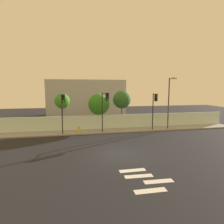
# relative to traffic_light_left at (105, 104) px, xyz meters

# --- Properties ---
(ground_plane) EXTENTS (80.00, 80.00, 0.00)m
(ground_plane) POSITION_rel_traffic_light_left_xyz_m (0.15, -6.77, -3.68)
(ground_plane) COLOR black
(sidewalk) EXTENTS (36.00, 2.40, 0.15)m
(sidewalk) POSITION_rel_traffic_light_left_xyz_m (0.15, 1.43, -3.61)
(sidewalk) COLOR gray
(sidewalk) RESTS_ON ground
(perimeter_wall) EXTENTS (36.00, 0.18, 1.80)m
(perimeter_wall) POSITION_rel_traffic_light_left_xyz_m (0.15, 2.72, -2.63)
(perimeter_wall) COLOR silver
(perimeter_wall) RESTS_ON sidewalk
(crosswalk_marking) EXTENTS (2.87, 3.00, 0.01)m
(crosswalk_marking) POSITION_rel_traffic_light_left_xyz_m (0.60, -11.29, -3.68)
(crosswalk_marking) COLOR silver
(crosswalk_marking) RESTS_ON ground
(traffic_light_left) EXTENTS (0.62, 1.72, 4.83)m
(traffic_light_left) POSITION_rel_traffic_light_left_xyz_m (0.00, 0.00, 0.00)
(traffic_light_left) COLOR black
(traffic_light_left) RESTS_ON sidewalk
(traffic_light_center) EXTENTS (0.50, 1.25, 4.68)m
(traffic_light_center) POSITION_rel_traffic_light_left_xyz_m (-4.82, 0.24, -0.12)
(traffic_light_center) COLOR black
(traffic_light_center) RESTS_ON sidewalk
(traffic_light_right) EXTENTS (0.54, 1.72, 4.70)m
(traffic_light_right) POSITION_rel_traffic_light_left_xyz_m (6.23, -0.01, -0.09)
(traffic_light_right) COLOR black
(traffic_light_right) RESTS_ON sidewalk
(street_lamp_curbside) EXTENTS (0.81, 2.11, 6.66)m
(street_lamp_curbside) POSITION_rel_traffic_light_left_xyz_m (8.60, 0.70, 0.43)
(street_lamp_curbside) COLOR #4C4C51
(street_lamp_curbside) RESTS_ON sidewalk
(fire_hydrant) EXTENTS (0.44, 0.26, 0.83)m
(fire_hydrant) POSITION_rel_traffic_light_left_xyz_m (-3.02, 0.78, -3.09)
(fire_hydrant) COLOR gold
(fire_hydrant) RESTS_ON sidewalk
(roadside_tree_leftmost) EXTENTS (1.99, 1.99, 4.83)m
(roadside_tree_leftmost) POSITION_rel_traffic_light_left_xyz_m (-5.09, 3.55, 0.11)
(roadside_tree_leftmost) COLOR brown
(roadside_tree_leftmost) RESTS_ON ground
(roadside_tree_midleft) EXTENTS (2.90, 2.90, 4.80)m
(roadside_tree_midleft) POSITION_rel_traffic_light_left_xyz_m (-0.28, 3.55, -0.34)
(roadside_tree_midleft) COLOR brown
(roadside_tree_midleft) RESTS_ON ground
(roadside_tree_midright) EXTENTS (2.49, 2.49, 5.18)m
(roadside_tree_midright) POSITION_rel_traffic_light_left_xyz_m (2.96, 3.55, 0.24)
(roadside_tree_midright) COLOR brown
(roadside_tree_midright) RESTS_ON ground
(low_building_distant) EXTENTS (15.16, 6.00, 7.14)m
(low_building_distant) POSITION_rel_traffic_light_left_xyz_m (-1.16, 16.72, -0.11)
(low_building_distant) COLOR #B1B1B1
(low_building_distant) RESTS_ON ground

